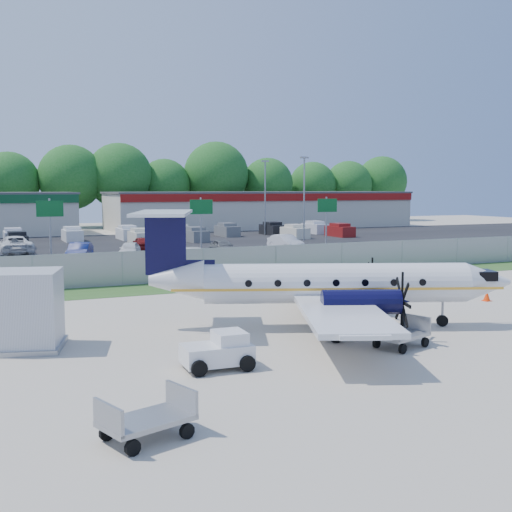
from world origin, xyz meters
name	(u,v)px	position (x,y,z in m)	size (l,w,h in m)	color
ground	(314,324)	(0.00, 0.00, 0.00)	(170.00, 170.00, 0.00)	#BFB4A1
grass_verge	(215,285)	(0.00, 12.00, 0.01)	(170.00, 4.00, 0.02)	#2D561E
access_road	(179,271)	(0.00, 19.00, 0.01)	(170.00, 8.00, 0.02)	black
parking_lot	(116,246)	(0.00, 40.00, 0.01)	(170.00, 32.00, 0.02)	black
perimeter_fence	(203,265)	(0.00, 14.00, 1.00)	(120.00, 0.06, 1.99)	gray
building_east	(262,210)	(26.00, 61.98, 2.63)	(44.40, 12.40, 5.24)	beige
sign_left	(50,219)	(-8.00, 22.91, 3.61)	(1.80, 0.26, 5.00)	gray
sign_mid	(201,216)	(3.00, 22.91, 3.61)	(1.80, 0.26, 5.00)	gray
sign_right	(327,214)	(14.00, 22.91, 3.61)	(1.80, 0.26, 5.00)	gray
light_pole_ne	(304,193)	(20.00, 38.00, 5.23)	(0.90, 0.35, 9.09)	gray
light_pole_se	(265,192)	(20.00, 48.00, 5.23)	(0.90, 0.35, 9.09)	gray
tree_line	(67,227)	(0.00, 74.00, 0.00)	(112.00, 6.00, 14.00)	#1A581A
aircraft	(328,283)	(0.13, -0.84, 1.84)	(15.42, 15.00, 4.76)	silver
pushback_tug	(220,351)	(-6.01, -4.64, 0.56)	(2.22, 1.64, 1.17)	silver
baggage_cart_near	(147,419)	(-9.60, -9.42, 0.49)	(2.30, 1.77, 1.06)	gray
baggage_cart_far	(401,334)	(0.85, -4.82, 0.49)	(2.28, 1.78, 1.05)	gray
service_container	(26,313)	(-11.40, 0.50, 1.30)	(3.11, 3.11, 2.79)	silver
cone_nose	(487,296)	(10.70, 1.27, 0.26)	(0.39, 0.39, 0.55)	#FF3608
cone_starboard_wing	(185,283)	(-1.85, 11.94, 0.24)	(0.36, 0.36, 0.52)	#FF3608
road_car_mid	(184,269)	(0.67, 19.91, 0.00)	(1.96, 4.87, 1.66)	silver
road_car_east	(506,256)	(28.40, 17.43, 0.00)	(2.47, 5.35, 1.49)	maroon
parked_car_b	(80,261)	(-5.27, 28.19, 0.00)	(1.54, 4.42, 1.46)	navy
parked_car_c	(130,257)	(-1.05, 29.33, 0.00)	(1.54, 3.83, 1.31)	silver
parked_car_d	(223,255)	(6.79, 28.17, 0.00)	(1.57, 3.91, 1.33)	#595B5E
parked_car_e	(286,250)	(13.42, 29.34, 0.00)	(1.54, 4.42, 1.46)	silver
parked_car_f	(15,255)	(-9.67, 35.22, 0.00)	(2.75, 5.97, 1.66)	silver
parked_car_g	(142,251)	(1.26, 34.43, 0.00)	(1.55, 3.86, 1.32)	maroon
far_parking_rows	(106,242)	(0.00, 45.00, 0.00)	(56.00, 10.00, 1.60)	gray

